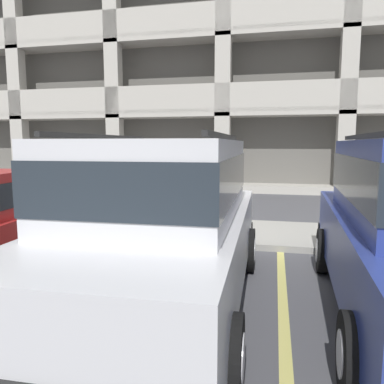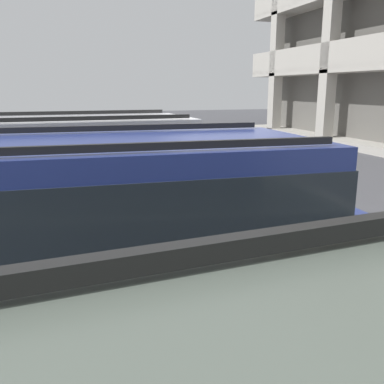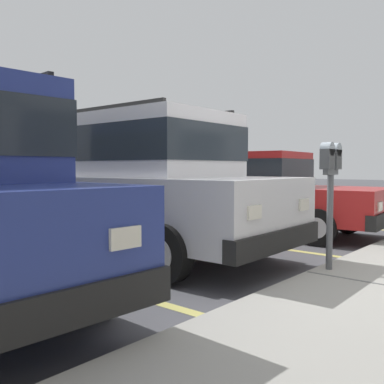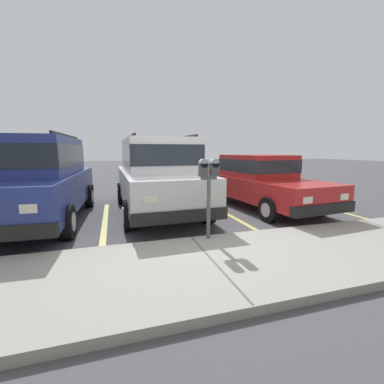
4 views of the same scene
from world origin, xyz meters
name	(u,v)px [view 1 (image 1 of 4)]	position (x,y,z in m)	size (l,w,h in m)	color
ground_plane	(194,253)	(0.00, 0.00, -0.05)	(80.00, 80.00, 0.10)	#4C4C51
sidewalk	(206,231)	(0.00, 1.30, 0.06)	(40.00, 2.20, 0.12)	#9E9B93
parking_stall_lines	(282,285)	(1.55, -1.40, 0.00)	(12.49, 4.80, 0.01)	#DBD16B
silver_suv	(164,217)	(0.17, -2.42, 1.09)	(2.10, 4.82, 2.03)	silver
parking_meter_near	(184,184)	(-0.27, 0.35, 1.17)	(0.35, 0.12, 1.41)	#595B60
parking_garage	(237,64)	(-0.65, 13.58, 6.03)	(32.00, 10.00, 13.25)	#64625C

